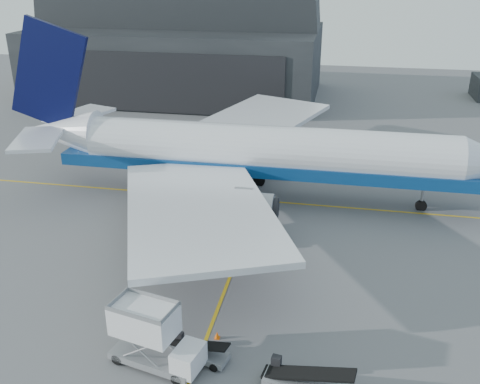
% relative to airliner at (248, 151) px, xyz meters
% --- Properties ---
extents(ground, '(200.00, 200.00, 0.00)m').
position_rel_airliner_xyz_m(ground, '(1.36, -20.83, -5.08)').
color(ground, '#565659').
rests_on(ground, ground).
extents(taxi_lines, '(80.00, 42.12, 0.02)m').
position_rel_airliner_xyz_m(taxi_lines, '(1.36, -8.16, -5.07)').
color(taxi_lines, gold).
rests_on(taxi_lines, ground).
extents(hangar, '(50.00, 28.30, 28.00)m').
position_rel_airliner_xyz_m(hangar, '(-20.64, 44.12, 4.46)').
color(hangar, black).
rests_on(hangar, ground).
extents(airliner, '(51.71, 50.14, 18.15)m').
position_rel_airliner_xyz_m(airliner, '(0.00, 0.00, 0.00)').
color(airliner, white).
rests_on(airliner, ground).
extents(catering_truck, '(6.24, 3.44, 4.06)m').
position_rel_airliner_xyz_m(catering_truck, '(-1.21, -26.25, -3.02)').
color(catering_truck, gray).
rests_on(catering_truck, ground).
extents(pushback_tug, '(4.18, 2.86, 1.79)m').
position_rel_airliner_xyz_m(pushback_tug, '(2.02, -9.37, -4.40)').
color(pushback_tug, black).
rests_on(pushback_tug, ground).
extents(belt_loader_a, '(4.26, 2.24, 1.59)m').
position_rel_airliner_xyz_m(belt_loader_a, '(1.30, -25.23, -4.59)').
color(belt_loader_a, gray).
rests_on(belt_loader_a, ground).
extents(belt_loader_b, '(5.48, 2.54, 2.05)m').
position_rel_airliner_xyz_m(belt_loader_b, '(8.22, -26.77, -4.45)').
color(belt_loader_b, gray).
rests_on(belt_loader_b, ground).
extents(traffic_cone, '(0.36, 0.36, 0.52)m').
position_rel_airliner_xyz_m(traffic_cone, '(2.06, -23.16, -4.83)').
color(traffic_cone, '#FF5F08').
rests_on(traffic_cone, ground).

